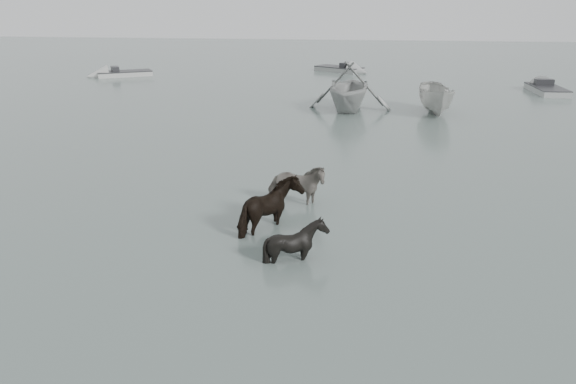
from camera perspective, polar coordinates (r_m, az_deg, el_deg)
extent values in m
plane|color=#54645D|center=(13.56, 0.08, -5.22)|extent=(140.00, 140.00, 0.00)
imported|color=black|center=(15.81, 0.82, 1.18)|extent=(1.75, 0.88, 1.44)
imported|color=black|center=(14.04, -1.66, -0.82)|extent=(1.55, 1.75, 1.61)
imported|color=black|center=(12.50, 0.82, -4.05)|extent=(1.50, 1.42, 1.34)
imported|color=#ABAEAB|center=(29.87, 6.30, 10.82)|extent=(4.62, 5.28, 2.68)
imported|color=#AFB0AB|center=(29.82, 14.84, 9.28)|extent=(1.78, 4.31, 1.64)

